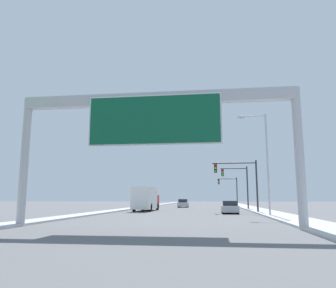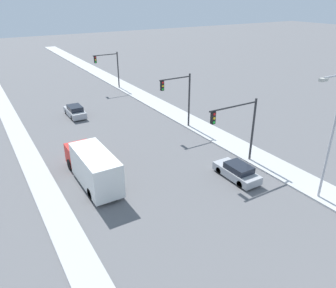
# 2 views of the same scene
# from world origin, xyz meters

# --- Properties ---
(sidewalk_right) EXTENTS (3.00, 120.00, 0.15)m
(sidewalk_right) POSITION_xyz_m (9.50, 60.00, 0.07)
(sidewalk_right) COLOR #B8B8B8
(sidewalk_right) RESTS_ON ground
(median_strip_left) EXTENTS (2.00, 120.00, 0.15)m
(median_strip_left) POSITION_xyz_m (-9.00, 60.00, 0.07)
(median_strip_left) COLOR #B8B8B8
(median_strip_left) RESTS_ON ground
(car_far_right) EXTENTS (1.76, 4.25, 1.36)m
(car_far_right) POSITION_xyz_m (5.25, 36.16, 0.65)
(car_far_right) COLOR #A5A8AD
(car_far_right) RESTS_ON ground
(car_near_right) EXTENTS (1.73, 4.23, 1.45)m
(car_near_right) POSITION_xyz_m (-1.75, 58.31, 0.69)
(car_near_right) COLOR #A5A8AD
(car_near_right) RESTS_ON ground
(truck_box_primary) EXTENTS (2.32, 8.18, 3.02)m
(truck_box_primary) POSITION_xyz_m (-5.25, 41.77, 1.54)
(truck_box_primary) COLOR red
(truck_box_primary) RESTS_ON ground
(traffic_light_near_intersection) EXTENTS (5.17, 0.32, 6.01)m
(traffic_light_near_intersection) POSITION_xyz_m (6.81, 38.00, 4.12)
(traffic_light_near_intersection) COLOR #2D2D30
(traffic_light_near_intersection) RESTS_ON ground
(traffic_light_mid_block) EXTENTS (3.94, 0.32, 6.24)m
(traffic_light_mid_block) POSITION_xyz_m (7.28, 48.00, 4.17)
(traffic_light_mid_block) COLOR #2D2D30
(traffic_light_mid_block) RESTS_ON ground
(traffic_light_far_intersection) EXTENTS (4.07, 0.32, 5.85)m
(traffic_light_far_intersection) POSITION_xyz_m (7.19, 68.00, 3.94)
(traffic_light_far_intersection) COLOR #2D2D30
(traffic_light_far_intersection) RESTS_ON ground
(street_lamp_right) EXTENTS (2.68, 0.28, 9.67)m
(street_lamp_right) POSITION_xyz_m (8.30, 30.74, 5.65)
(street_lamp_right) COLOR #B2B2B7
(street_lamp_right) RESTS_ON ground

